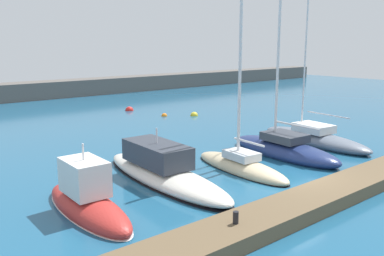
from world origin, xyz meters
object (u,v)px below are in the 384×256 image
sailboat_slate_fifth (314,137)px  motorboat_red_nearest (87,201)px  mooring_buoy_orange (164,116)px  mooring_buoy_red (129,111)px  dock_bollard (236,217)px  sailboat_sand_third (241,165)px  sailboat_navy_fourth (284,148)px  motorboat_ivory_second (162,171)px  mooring_buoy_yellow (194,116)px

sailboat_slate_fifth → motorboat_red_nearest: bearing=99.5°
sailboat_slate_fifth → mooring_buoy_orange: sailboat_slate_fifth is taller
motorboat_red_nearest → mooring_buoy_red: bearing=-33.5°
mooring_buoy_red → dock_bollard: bearing=-114.1°
sailboat_sand_third → dock_bollard: 8.19m
motorboat_red_nearest → sailboat_navy_fourth: sailboat_navy_fourth is taller
motorboat_ivory_second → sailboat_navy_fourth: bearing=-93.7°
sailboat_navy_fourth → mooring_buoy_yellow: (4.86, 14.24, -0.49)m
motorboat_red_nearest → mooring_buoy_orange: 22.54m
mooring_buoy_orange → sailboat_sand_third: bearing=-112.5°
motorboat_red_nearest → dock_bollard: 6.23m
sailboat_navy_fourth → mooring_buoy_orange: sailboat_navy_fourth is taller
sailboat_slate_fifth → mooring_buoy_yellow: (0.77, 13.58, -0.41)m
mooring_buoy_red → dock_bollard: (-11.91, -26.61, 0.81)m
motorboat_ivory_second → sailboat_sand_third: 4.45m
mooring_buoy_orange → mooring_buoy_red: size_ratio=0.67×
mooring_buoy_red → dock_bollard: 29.16m
mooring_buoy_orange → dock_bollard: (-12.73, -21.76, 0.81)m
motorboat_ivory_second → motorboat_red_nearest: bearing=107.9°
sailboat_sand_third → mooring_buoy_orange: bearing=-17.6°
motorboat_red_nearest → dock_bollard: bearing=-150.9°
sailboat_navy_fourth → mooring_buoy_yellow: sailboat_navy_fourth is taller
dock_bollard → sailboat_slate_fifth: bearing=24.8°
sailboat_navy_fourth → sailboat_slate_fifth: (4.09, 0.66, -0.08)m
dock_bollard → mooring_buoy_red: bearing=65.9°
mooring_buoy_yellow → dock_bollard: dock_bollard is taller
sailboat_sand_third → mooring_buoy_orange: 17.57m
sailboat_navy_fourth → sailboat_slate_fifth: size_ratio=0.98×
motorboat_red_nearest → mooring_buoy_orange: bearing=-42.3°
motorboat_red_nearest → sailboat_slate_fifth: bearing=-84.9°
sailboat_navy_fourth → dock_bollard: sailboat_navy_fourth is taller
motorboat_ivory_second → dock_bollard: (-1.77, -6.81, 0.31)m
motorboat_red_nearest → mooring_buoy_yellow: (17.90, 14.65, -0.48)m
motorboat_ivory_second → sailboat_sand_third: sailboat_sand_third is taller
motorboat_red_nearest → dock_bollard: (2.88, -5.52, 0.33)m
sailboat_sand_third → sailboat_slate_fifth: size_ratio=0.70×
motorboat_ivory_second → sailboat_slate_fifth: (12.48, -0.22, -0.09)m
motorboat_red_nearest → mooring_buoy_yellow: bearing=-49.1°
sailboat_slate_fifth → sailboat_sand_third: bearing=103.3°
sailboat_navy_fourth → mooring_buoy_red: sailboat_navy_fourth is taller
mooring_buoy_orange → mooring_buoy_red: (-0.82, 4.84, 0.00)m
mooring_buoy_yellow → mooring_buoy_orange: 2.79m
motorboat_red_nearest → sailboat_slate_fifth: sailboat_slate_fifth is taller
mooring_buoy_orange → motorboat_ivory_second: bearing=-126.3°
sailboat_slate_fifth → mooring_buoy_red: 20.15m
motorboat_red_nearest → sailboat_sand_third: bearing=-88.4°
sailboat_slate_fifth → mooring_buoy_red: (-2.33, 20.01, -0.41)m
motorboat_red_nearest → mooring_buoy_yellow: 23.13m
sailboat_sand_third → motorboat_ivory_second: bearing=78.0°
mooring_buoy_red → sailboat_slate_fifth: bearing=-83.4°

